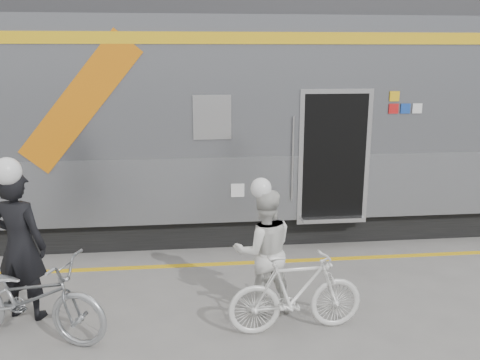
{
  "coord_description": "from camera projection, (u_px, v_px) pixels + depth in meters",
  "views": [
    {
      "loc": [
        -0.18,
        -5.26,
        3.25
      ],
      "look_at": [
        0.57,
        1.6,
        1.5
      ],
      "focal_mm": 38.0,
      "sensor_mm": 36.0,
      "label": 1
    }
  ],
  "objects": [
    {
      "name": "ground",
      "position": [
        206.0,
        340.0,
        5.88
      ],
      "size": [
        90.0,
        90.0,
        0.0
      ],
      "primitive_type": "plane",
      "color": "slate",
      "rests_on": "ground"
    },
    {
      "name": "train",
      "position": [
        197.0,
        118.0,
        9.43
      ],
      "size": [
        24.0,
        3.17,
        4.1
      ],
      "color": "black",
      "rests_on": "ground"
    },
    {
      "name": "safety_strip",
      "position": [
        200.0,
        265.0,
        7.95
      ],
      "size": [
        24.0,
        0.12,
        0.01
      ],
      "primitive_type": "cube",
      "color": "yellow",
      "rests_on": "ground"
    },
    {
      "name": "man",
      "position": [
        20.0,
        246.0,
        6.2
      ],
      "size": [
        0.8,
        0.66,
        1.89
      ],
      "primitive_type": "imported",
      "rotation": [
        0.0,
        0.0,
        2.8
      ],
      "color": "black",
      "rests_on": "ground"
    },
    {
      "name": "bicycle_left",
      "position": [
        27.0,
        297.0,
        5.8
      ],
      "size": [
        2.1,
        1.31,
        1.04
      ],
      "primitive_type": "imported",
      "rotation": [
        0.0,
        0.0,
        1.23
      ],
      "color": "#A1A5A9",
      "rests_on": "ground"
    },
    {
      "name": "woman",
      "position": [
        264.0,
        251.0,
        6.4
      ],
      "size": [
        0.82,
        0.66,
        1.61
      ],
      "primitive_type": "imported",
      "rotation": [
        0.0,
        0.0,
        3.21
      ],
      "color": "silver",
      "rests_on": "ground"
    },
    {
      "name": "bicycle_right",
      "position": [
        296.0,
        293.0,
        5.98
      ],
      "size": [
        1.65,
        0.57,
        0.98
      ],
      "primitive_type": "imported",
      "rotation": [
        0.0,
        0.0,
        1.64
      ],
      "color": "silver",
      "rests_on": "ground"
    },
    {
      "name": "helmet_man",
      "position": [
        10.0,
        157.0,
        5.93
      ],
      "size": [
        0.33,
        0.33,
        0.33
      ],
      "primitive_type": "sphere",
      "color": "white",
      "rests_on": "man"
    },
    {
      "name": "helmet_woman",
      "position": [
        265.0,
        179.0,
        6.17
      ],
      "size": [
        0.26,
        0.26,
        0.26
      ],
      "primitive_type": "sphere",
      "color": "white",
      "rests_on": "woman"
    }
  ]
}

